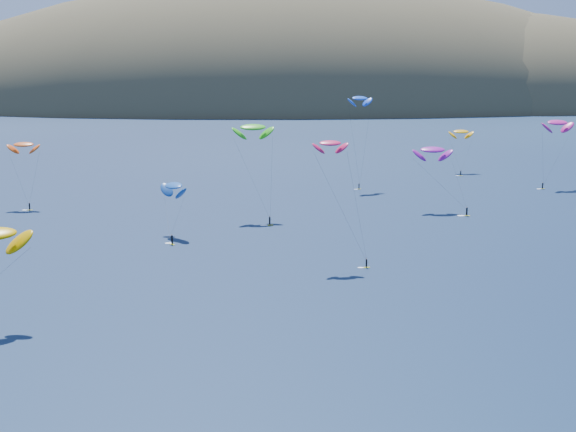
{
  "coord_description": "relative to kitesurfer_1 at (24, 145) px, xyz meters",
  "views": [
    {
      "loc": [
        -7.34,
        -65.71,
        38.68
      ],
      "look_at": [
        -0.44,
        80.0,
        9.0
      ],
      "focal_mm": 50.0,
      "sensor_mm": 36.0,
      "label": 1
    }
  ],
  "objects": [
    {
      "name": "kitesurfer_10",
      "position": [
        41.04,
        -34.92,
        -5.17
      ],
      "size": [
        8.25,
        15.2,
        13.14
      ],
      "rotation": [
        0.0,
        0.0,
        -0.95
      ],
      "color": "yellow",
      "rests_on": "ground"
    },
    {
      "name": "kitesurfer_3",
      "position": [
        58.32,
        -15.55,
        5.55
      ],
      "size": [
        10.22,
        14.64,
        24.14
      ],
      "rotation": [
        0.0,
        0.0,
        0.19
      ],
      "color": "yellow",
      "rests_on": "ground"
    },
    {
      "name": "kitesurfer_9",
      "position": [
        72.41,
        -59.24,
        6.46
      ],
      "size": [
        10.37,
        7.39,
        24.2
      ],
      "rotation": [
        0.0,
        0.0,
        0.11
      ],
      "color": "yellow",
      "rests_on": "ground"
    },
    {
      "name": "kitesurfer_4",
      "position": [
        89.43,
        26.2,
        10.03
      ],
      "size": [
        8.72,
        8.29,
        28.17
      ],
      "rotation": [
        0.0,
        0.0,
        0.49
      ],
      "color": "yellow",
      "rests_on": "ground"
    },
    {
      "name": "kitesurfer_6",
      "position": [
        103.12,
        -9.0,
        -0.83
      ],
      "size": [
        12.43,
        11.86,
        17.72
      ],
      "rotation": [
        0.0,
        0.0,
        -0.04
      ],
      "color": "yellow",
      "rests_on": "ground"
    },
    {
      "name": "island",
      "position": [
        104.37,
        421.97,
        -26.61
      ],
      "size": [
        730.0,
        300.0,
        210.0
      ],
      "color": "#3D3526",
      "rests_on": "ground"
    },
    {
      "name": "kitesurfer_11",
      "position": [
        127.35,
        55.82,
        -2.62
      ],
      "size": [
        7.95,
        11.84,
        15.47
      ],
      "rotation": [
        0.0,
        0.0,
        -0.03
      ],
      "color": "yellow",
      "rests_on": "ground"
    },
    {
      "name": "kitesurfer_8",
      "position": [
        147.43,
        24.55,
        2.95
      ],
      "size": [
        11.25,
        8.72,
        21.64
      ],
      "rotation": [
        0.0,
        0.0,
        0.26
      ],
      "color": "yellow",
      "rests_on": "ground"
    },
    {
      "name": "kitesurfer_1",
      "position": [
        0.0,
        0.0,
        0.0
      ],
      "size": [
        7.87,
        7.99,
        18.1
      ],
      "rotation": [
        0.0,
        0.0,
        0.02
      ],
      "color": "yellow",
      "rests_on": "ground"
    }
  ]
}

